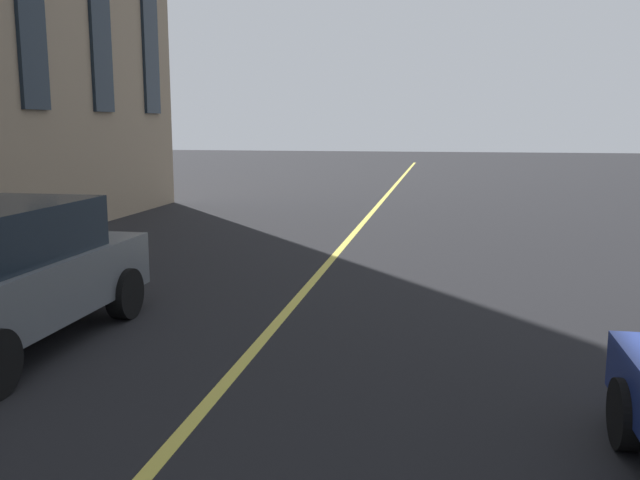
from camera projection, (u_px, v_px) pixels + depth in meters
The scene contains 2 objects.
lane_centre_line at pixel (306, 288), 12.17m from camera, with size 80.00×0.16×0.01m.
car_grey_parked_b at pixel (0, 275), 8.84m from camera, with size 4.70×2.14×1.88m.
Camera 1 is at (8.38, -2.39, 2.89)m, focal length 38.71 mm.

